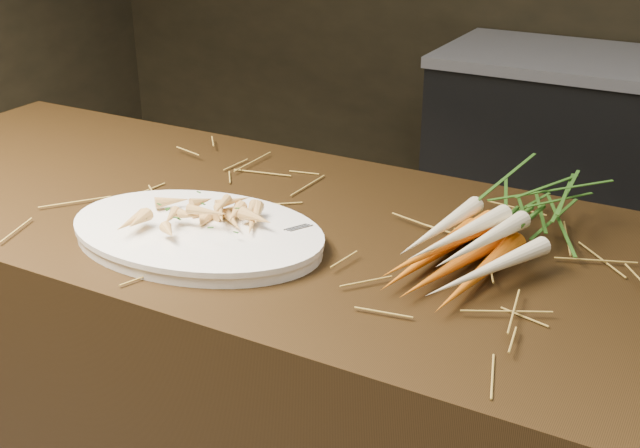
{
  "coord_description": "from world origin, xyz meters",
  "views": [
    {
      "loc": [
        0.44,
        -0.8,
        1.48
      ],
      "look_at": [
        -0.11,
        0.21,
        0.96
      ],
      "focal_mm": 45.0,
      "sensor_mm": 36.0,
      "label": 1
    }
  ],
  "objects": [
    {
      "name": "serving_platter",
      "position": [
        -0.32,
        0.16,
        0.91
      ],
      "size": [
        0.46,
        0.33,
        0.02
      ],
      "primitive_type": null,
      "rotation": [
        0.0,
        0.0,
        0.09
      ],
      "color": "white",
      "rests_on": "main_counter"
    },
    {
      "name": "root_veg_bunch",
      "position": [
        0.13,
        0.39,
        0.95
      ],
      "size": [
        0.24,
        0.52,
        0.09
      ],
      "rotation": [
        0.0,
        0.0,
        -0.23
      ],
      "color": "#BE5000",
      "rests_on": "main_counter"
    },
    {
      "name": "serving_fork",
      "position": [
        -0.16,
        0.15,
        0.93
      ],
      "size": [
        0.09,
        0.15,
        0.0
      ],
      "primitive_type": "cube",
      "rotation": [
        0.0,
        0.0,
        -0.51
      ],
      "color": "silver",
      "rests_on": "serving_platter"
    },
    {
      "name": "straw_bedding",
      "position": [
        0.0,
        0.3,
        0.91
      ],
      "size": [
        1.4,
        0.6,
        0.02
      ],
      "primitive_type": null,
      "color": "olive",
      "rests_on": "main_counter"
    },
    {
      "name": "roasted_veg_heap",
      "position": [
        -0.32,
        0.16,
        0.95
      ],
      "size": [
        0.23,
        0.17,
        0.05
      ],
      "primitive_type": null,
      "rotation": [
        0.0,
        0.0,
        0.09
      ],
      "color": "#A2753F",
      "rests_on": "serving_platter"
    }
  ]
}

